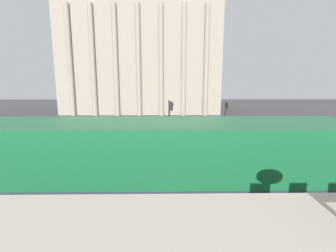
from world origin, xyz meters
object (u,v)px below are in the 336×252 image
object	(u,v)px
car_maroon	(218,122)
pedestrian_blue	(163,129)
car_black	(159,139)
pedestrian_yellow	(148,141)
traffic_light_near	(200,139)
plaza_building_left	(142,56)
double_decker_bus	(161,185)
traffic_light_mid	(170,119)
traffic_light_far	(226,112)
pedestrian_olive	(148,122)

from	to	relation	value
car_maroon	pedestrian_blue	bearing A→B (deg)	-57.76
car_black	pedestrian_yellow	xyz separation A→B (m)	(-0.78, -2.07, 0.34)
traffic_light_near	pedestrian_blue	distance (m)	10.34
pedestrian_yellow	plaza_building_left	bearing A→B (deg)	38.83
pedestrian_yellow	pedestrian_blue	bearing A→B (deg)	21.70
traffic_light_near	car_black	bearing A→B (deg)	112.43
double_decker_bus	pedestrian_yellow	world-z (taller)	double_decker_bus
traffic_light_mid	pedestrian_blue	xyz separation A→B (m)	(-0.56, 5.03, -1.72)
plaza_building_left	traffic_light_near	distance (m)	38.53
plaza_building_left	car_black	distance (m)	32.72
traffic_light_mid	traffic_light_far	xyz separation A→B (m)	(6.39, 7.29, -0.30)
pedestrian_yellow	traffic_light_near	bearing A→B (deg)	-108.09
car_black	pedestrian_yellow	bearing A→B (deg)	73.92
double_decker_bus	plaza_building_left	distance (m)	44.44
car_black	traffic_light_mid	bearing A→B (deg)	133.48
traffic_light_far	traffic_light_mid	bearing A→B (deg)	-131.23
traffic_light_near	traffic_light_mid	size ratio (longest dim) A/B	0.79
traffic_light_far	pedestrian_olive	xyz separation A→B (m)	(-8.80, 1.79, -1.35)
traffic_light_mid	pedestrian_olive	size ratio (longest dim) A/B	2.35
double_decker_bus	pedestrian_olive	size ratio (longest dim) A/B	6.23
traffic_light_mid	pedestrian_olive	world-z (taller)	traffic_light_mid
traffic_light_near	plaza_building_left	bearing A→B (deg)	100.39
traffic_light_mid	pedestrian_blue	world-z (taller)	traffic_light_mid
traffic_light_far	car_black	world-z (taller)	traffic_light_far
plaza_building_left	pedestrian_yellow	xyz separation A→B (m)	(3.40, -32.60, -10.69)
traffic_light_near	pedestrian_olive	bearing A→B (deg)	105.90
pedestrian_yellow	traffic_light_mid	bearing A→B (deg)	-29.68
traffic_light_near	car_black	xyz separation A→B (m)	(-2.55, 6.18, -1.42)
double_decker_bus	car_maroon	world-z (taller)	double_decker_bus
traffic_light_far	car_maroon	bearing A→B (deg)	88.26
car_black	pedestrian_yellow	world-z (taller)	pedestrian_yellow
double_decker_bus	pedestrian_olive	bearing A→B (deg)	88.55
car_maroon	traffic_light_mid	bearing A→B (deg)	-39.34
plaza_building_left	pedestrian_olive	world-z (taller)	plaza_building_left
traffic_light_mid	car_black	bearing A→B (deg)	128.96
pedestrian_blue	double_decker_bus	bearing A→B (deg)	170.00
double_decker_bus	pedestrian_olive	distance (m)	20.69
traffic_light_near	traffic_light_far	world-z (taller)	traffic_light_far
traffic_light_near	car_maroon	xyz separation A→B (m)	(4.91, 16.33, -1.42)
double_decker_bus	traffic_light_near	bearing A→B (deg)	65.06
double_decker_bus	traffic_light_mid	world-z (taller)	double_decker_bus
traffic_light_mid	car_maroon	world-z (taller)	traffic_light_mid
traffic_light_mid	traffic_light_far	distance (m)	9.70
traffic_light_near	pedestrian_blue	world-z (taller)	traffic_light_near
traffic_light_near	double_decker_bus	bearing A→B (deg)	-108.29
pedestrian_yellow	double_decker_bus	bearing A→B (deg)	-140.71
double_decker_bus	pedestrian_yellow	bearing A→B (deg)	89.76
traffic_light_mid	pedestrian_blue	size ratio (longest dim) A/B	2.51
traffic_light_far	car_black	size ratio (longest dim) A/B	0.85
pedestrian_yellow	traffic_light_far	bearing A→B (deg)	-11.88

